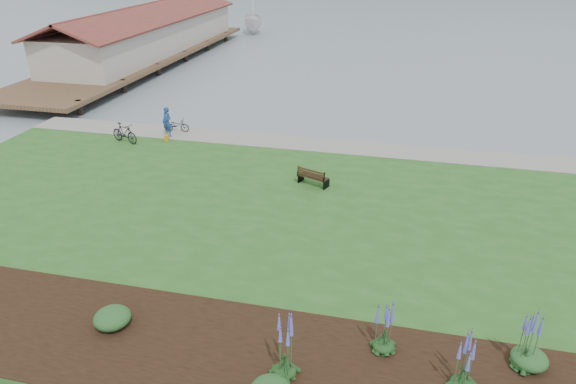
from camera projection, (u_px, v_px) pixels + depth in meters
The scene contains 17 objects.
ground at pixel (276, 205), 23.23m from camera, with size 600.00×600.00×0.00m, color slate.
lawn at pixel (264, 222), 21.39m from camera, with size 34.00×20.00×0.40m, color #23561E.
shoreline_path at pixel (306, 144), 29.09m from camera, with size 34.00×2.20×0.03m, color gray.
garden_bed at pixel (293, 365), 13.86m from camera, with size 24.00×4.40×0.04m, color black.
pier_pavilion at pixel (148, 34), 50.26m from camera, with size 8.00×36.00×5.40m.
park_bench at pixel (312, 177), 23.94m from camera, with size 1.56×1.06×0.90m.
person at pixel (167, 120), 29.75m from camera, with size 0.75×0.52×2.07m, color navy.
bicycle_a at pixel (177, 125), 30.83m from camera, with size 1.54×0.54×0.80m, color black.
bicycle_b at pixel (124, 133), 29.05m from camera, with size 1.88×0.54×1.13m, color black.
sailboat at pixel (254, 33), 66.90m from camera, with size 10.31×10.49×27.17m, color silver.
pannier at pixel (167, 138), 29.53m from camera, with size 0.20×0.31×0.34m, color orange.
echium_0 at pixel (285, 346), 13.06m from camera, with size 0.62×0.62×2.32m.
echium_1 at pixel (385, 329), 14.02m from camera, with size 0.62×0.62×1.84m.
echium_2 at pixel (465, 367), 12.79m from camera, with size 0.62×0.62×1.74m.
echium_3 at pixel (529, 340), 13.36m from camera, with size 0.62×0.62×2.14m.
shrub_0 at pixel (112, 318), 15.14m from camera, with size 1.09×1.09×0.55m, color #1E4C21.
shrub_2 at pixel (529, 359), 13.70m from camera, with size 0.97×0.97×0.48m, color #1E4C21.
Camera 1 is at (5.26, -19.96, 10.69)m, focal length 32.00 mm.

